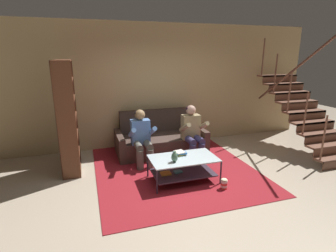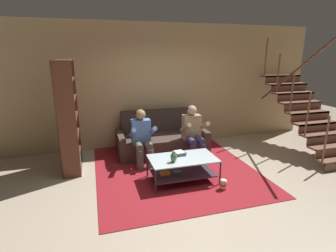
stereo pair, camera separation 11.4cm
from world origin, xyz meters
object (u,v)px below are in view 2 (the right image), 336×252
(vase, at_px, (174,157))
(bookshelf, at_px, (67,129))
(coffee_table, at_px, (182,165))
(book_stack, at_px, (180,153))
(person_seated_right, at_px, (193,131))
(popcorn_tub, at_px, (223,184))
(person_seated_left, at_px, (142,135))
(couch, at_px, (161,139))

(vase, bearing_deg, bookshelf, 144.57)
(coffee_table, xyz_separation_m, book_stack, (-0.00, 0.14, 0.18))
(person_seated_right, distance_m, popcorn_tub, 1.55)
(bookshelf, relative_size, popcorn_tub, 10.92)
(person_seated_left, relative_size, popcorn_tub, 5.83)
(person_seated_left, distance_m, popcorn_tub, 1.89)
(person_seated_left, distance_m, person_seated_right, 1.11)
(couch, relative_size, coffee_table, 1.71)
(couch, height_order, coffee_table, couch)
(couch, height_order, popcorn_tub, couch)
(coffee_table, bearing_deg, person_seated_right, 58.77)
(couch, bearing_deg, person_seated_left, -133.45)
(book_stack, height_order, popcorn_tub, book_stack)
(couch, relative_size, bookshelf, 0.96)
(person_seated_right, height_order, popcorn_tub, person_seated_right)
(vase, distance_m, book_stack, 0.34)
(coffee_table, height_order, vase, vase)
(person_seated_left, distance_m, bookshelf, 1.43)
(person_seated_left, bearing_deg, vase, -72.95)
(couch, distance_m, bookshelf, 2.08)
(person_seated_right, bearing_deg, person_seated_left, -179.88)
(person_seated_right, height_order, book_stack, person_seated_right)
(person_seated_right, bearing_deg, book_stack, -125.44)
(person_seated_right, bearing_deg, coffee_table, -121.23)
(person_seated_left, relative_size, book_stack, 4.41)
(vase, bearing_deg, person_seated_right, 54.26)
(coffee_table, relative_size, book_stack, 4.62)
(bookshelf, bearing_deg, couch, 12.26)
(bookshelf, bearing_deg, popcorn_tub, -33.00)
(person_seated_right, height_order, vase, person_seated_right)
(popcorn_tub, bearing_deg, person_seated_left, 126.54)
(person_seated_right, bearing_deg, vase, -125.74)
(couch, xyz_separation_m, person_seated_left, (-0.55, -0.59, 0.32))
(person_seated_right, relative_size, bookshelf, 0.54)
(couch, xyz_separation_m, person_seated_right, (0.55, -0.58, 0.33))
(vase, bearing_deg, coffee_table, 32.22)
(vase, height_order, bookshelf, bookshelf)
(popcorn_tub, bearing_deg, person_seated_right, 88.88)
(couch, relative_size, person_seated_right, 1.76)
(person_seated_right, relative_size, book_stack, 4.50)
(person_seated_left, height_order, coffee_table, person_seated_left)
(person_seated_left, bearing_deg, book_stack, -56.99)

